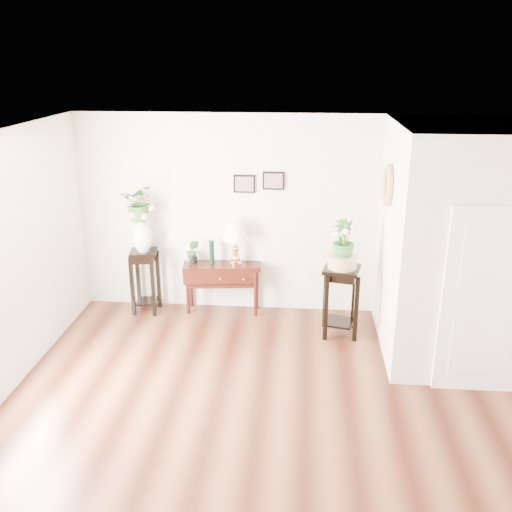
# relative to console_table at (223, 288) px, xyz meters

# --- Properties ---
(floor) EXTENTS (6.00, 5.50, 0.02)m
(floor) POSITION_rel_console_table_xyz_m (0.96, -2.57, -0.36)
(floor) COLOR brown
(floor) RESTS_ON ground
(ceiling) EXTENTS (6.00, 5.50, 0.02)m
(ceiling) POSITION_rel_console_table_xyz_m (0.96, -2.57, 2.44)
(ceiling) COLOR white
(ceiling) RESTS_ON ground
(wall_back) EXTENTS (6.00, 0.02, 2.80)m
(wall_back) POSITION_rel_console_table_xyz_m (0.96, 0.18, 1.04)
(wall_back) COLOR silver
(wall_back) RESTS_ON ground
(partition) EXTENTS (1.80, 1.95, 2.80)m
(partition) POSITION_rel_console_table_xyz_m (3.06, -0.79, 1.04)
(partition) COLOR silver
(partition) RESTS_ON floor
(door) EXTENTS (0.90, 0.05, 2.10)m
(door) POSITION_rel_console_table_xyz_m (3.06, -1.79, 0.69)
(door) COLOR white
(door) RESTS_ON floor
(art_print_left) EXTENTS (0.30, 0.02, 0.25)m
(art_print_left) POSITION_rel_console_table_xyz_m (0.31, 0.16, 1.49)
(art_print_left) COLOR black
(art_print_left) RESTS_ON wall_back
(art_print_right) EXTENTS (0.30, 0.02, 0.25)m
(art_print_right) POSITION_rel_console_table_xyz_m (0.71, 0.16, 1.54)
(art_print_right) COLOR black
(art_print_right) RESTS_ON wall_back
(wall_ornament) EXTENTS (0.07, 0.51, 0.51)m
(wall_ornament) POSITION_rel_console_table_xyz_m (2.12, -0.67, 1.69)
(wall_ornament) COLOR tan
(wall_ornament) RESTS_ON partition
(console_table) EXTENTS (1.12, 0.48, 0.73)m
(console_table) POSITION_rel_console_table_xyz_m (0.00, 0.00, 0.00)
(console_table) COLOR #350E08
(console_table) RESTS_ON floor
(table_lamp) EXTENTS (0.41, 0.41, 0.63)m
(table_lamp) POSITION_rel_console_table_xyz_m (0.20, 0.00, 0.71)
(table_lamp) COLOR #E1A050
(table_lamp) RESTS_ON console_table
(green_vase) EXTENTS (0.07, 0.07, 0.35)m
(green_vase) POSITION_rel_console_table_xyz_m (-0.14, 0.00, 0.53)
(green_vase) COLOR black
(green_vase) RESTS_ON console_table
(potted_plant) EXTENTS (0.19, 0.16, 0.33)m
(potted_plant) POSITION_rel_console_table_xyz_m (-0.41, 0.00, 0.53)
(potted_plant) COLOR #285E21
(potted_plant) RESTS_ON console_table
(plant_stand_a) EXTENTS (0.41, 0.41, 0.93)m
(plant_stand_a) POSITION_rel_console_table_xyz_m (-1.10, -0.09, 0.10)
(plant_stand_a) COLOR black
(plant_stand_a) RESTS_ON floor
(porcelain_vase) EXTENTS (0.33, 0.33, 0.49)m
(porcelain_vase) POSITION_rel_console_table_xyz_m (-1.10, -0.09, 0.79)
(porcelain_vase) COLOR silver
(porcelain_vase) RESTS_ON plant_stand_a
(lily_arrangement) EXTENTS (0.49, 0.43, 0.52)m
(lily_arrangement) POSITION_rel_console_table_xyz_m (-1.10, -0.09, 1.22)
(lily_arrangement) COLOR #285E21
(lily_arrangement) RESTS_ON porcelain_vase
(plant_stand_b) EXTENTS (0.53, 0.53, 0.94)m
(plant_stand_b) POSITION_rel_console_table_xyz_m (1.64, -0.57, 0.11)
(plant_stand_b) COLOR black
(plant_stand_b) RESTS_ON floor
(ceramic_bowl) EXTENTS (0.49, 0.49, 0.17)m
(ceramic_bowl) POSITION_rel_console_table_xyz_m (1.64, -0.57, 0.66)
(ceramic_bowl) COLOR tan
(ceramic_bowl) RESTS_ON plant_stand_b
(narcissus) EXTENTS (0.38, 0.38, 0.51)m
(narcissus) POSITION_rel_console_table_xyz_m (1.64, -0.57, 0.96)
(narcissus) COLOR #285E21
(narcissus) RESTS_ON ceramic_bowl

